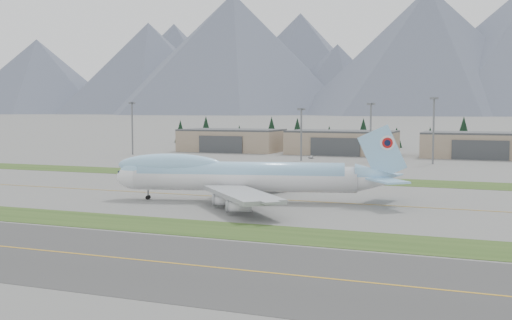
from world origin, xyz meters
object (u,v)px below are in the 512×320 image
at_px(boeing_747_freighter, 241,176).
at_px(hangar_center, 342,142).
at_px(hangar_left, 232,140).
at_px(service_vehicle_a, 311,159).
at_px(hangar_right, 481,145).
at_px(service_vehicle_b, 385,161).

bearing_deg(boeing_747_freighter, hangar_center, 81.82).
bearing_deg(hangar_center, hangar_left, 180.00).
xyz_separation_m(boeing_747_freighter, service_vehicle_a, (-20.76, 124.90, -5.70)).
bearing_deg(hangar_right, service_vehicle_a, -155.36).
distance_m(hangar_center, service_vehicle_b, 39.56).
height_order(hangar_left, service_vehicle_b, hangar_left).
xyz_separation_m(hangar_right, service_vehicle_a, (-65.87, -30.21, -5.39)).
relative_size(boeing_747_freighter, hangar_right, 1.37).
bearing_deg(service_vehicle_b, hangar_center, 30.71).
height_order(boeing_747_freighter, hangar_right, boeing_747_freighter).
distance_m(hangar_right, service_vehicle_a, 72.67).
bearing_deg(service_vehicle_a, boeing_747_freighter, -114.60).
bearing_deg(hangar_center, service_vehicle_b, -50.87).
xyz_separation_m(service_vehicle_a, service_vehicle_b, (30.60, -0.19, 0.00)).
xyz_separation_m(hangar_left, hangar_right, (115.00, 0.00, 0.00)).
height_order(hangar_center, service_vehicle_b, hangar_center).
bearing_deg(service_vehicle_b, hangar_right, -57.66).
bearing_deg(hangar_right, hangar_left, 180.00).
distance_m(boeing_747_freighter, hangar_right, 161.53).
xyz_separation_m(boeing_747_freighter, hangar_center, (-14.89, 155.11, -0.31)).
xyz_separation_m(hangar_center, service_vehicle_b, (24.73, -30.40, -5.39)).
relative_size(boeing_747_freighter, service_vehicle_a, 18.69).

